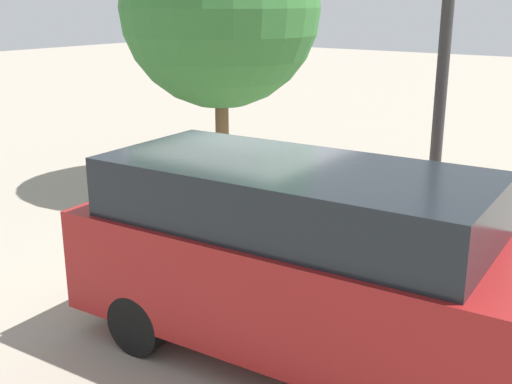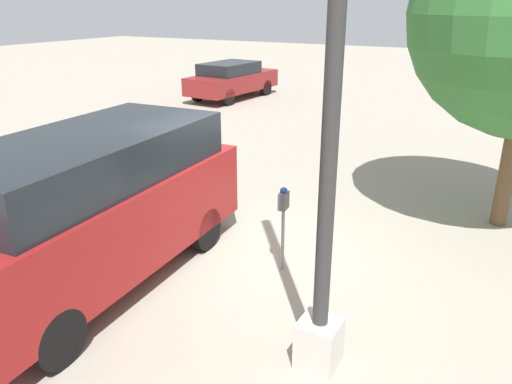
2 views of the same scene
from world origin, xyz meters
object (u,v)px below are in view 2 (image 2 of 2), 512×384
at_px(parking_meter_near, 283,210).
at_px(car_distant, 232,79).
at_px(lamp_post, 329,154).
at_px(parked_van, 90,205).

bearing_deg(parking_meter_near, car_distant, -151.25).
relative_size(lamp_post, car_distant, 1.51).
bearing_deg(lamp_post, parked_van, -92.20).
bearing_deg(lamp_post, parking_meter_near, -143.15).
bearing_deg(car_distant, parking_meter_near, -141.41).
bearing_deg(car_distant, lamp_post, -141.10).
bearing_deg(lamp_post, car_distant, -145.18).
relative_size(parking_meter_near, lamp_post, 0.19).
xyz_separation_m(parking_meter_near, parked_van, (1.59, -2.21, 0.20)).
xyz_separation_m(parking_meter_near, lamp_post, (1.72, 1.29, 1.47)).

